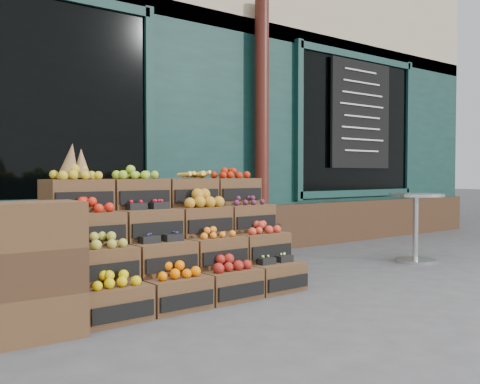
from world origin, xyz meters
TOP-DOWN VIEW (x-y plane):
  - ground at (0.00, 0.00)m, footprint 60.00×60.00m
  - shop_facade at (0.00, 5.11)m, footprint 12.00×6.24m
  - crate_display at (-0.90, 0.70)m, footprint 2.02×1.00m
  - spare_crates at (-2.19, 0.23)m, footprint 0.58×0.41m
  - bistro_table at (2.16, 0.44)m, footprint 0.63×0.63m

SIDE VIEW (x-z plane):
  - ground at x=0.00m, z-range 0.00..0.00m
  - crate_display at x=-0.90m, z-range -0.24..1.02m
  - spare_crates at x=-2.19m, z-range 0.00..0.84m
  - bistro_table at x=2.16m, z-range 0.10..0.89m
  - shop_facade at x=0.00m, z-range 0.00..4.80m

